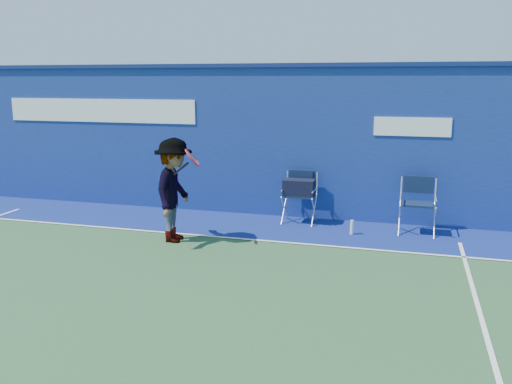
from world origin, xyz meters
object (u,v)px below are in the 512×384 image
(directors_chair_right, at_px, (417,216))
(water_bottle, at_px, (352,227))
(directors_chair_left, at_px, (299,201))
(tennis_player, at_px, (174,190))

(directors_chair_right, distance_m, water_bottle, 1.21)
(directors_chair_left, distance_m, tennis_player, 2.60)
(directors_chair_right, bearing_deg, directors_chair_left, 175.78)
(directors_chair_left, bearing_deg, directors_chair_right, -4.22)
(water_bottle, xyz_separation_m, tennis_player, (-2.93, -1.22, 0.77))
(directors_chair_left, xyz_separation_m, tennis_player, (-1.84, -1.78, 0.47))
(directors_chair_left, height_order, tennis_player, tennis_player)
(directors_chair_right, relative_size, water_bottle, 3.80)
(directors_chair_right, bearing_deg, tennis_player, -158.21)
(tennis_player, bearing_deg, water_bottle, 22.54)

